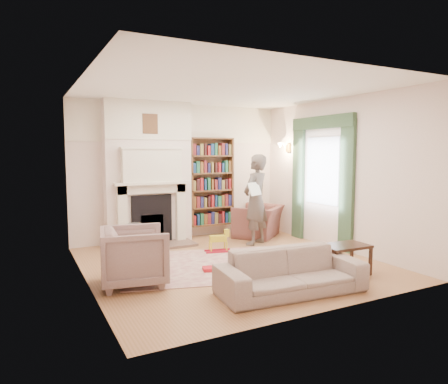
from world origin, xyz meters
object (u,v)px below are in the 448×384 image
bookcase (211,182)px  man_reading (256,200)px  armchair_reading (259,221)px  rocking_horse (218,241)px  sofa (291,272)px  armchair_left (134,256)px  coffee_table (344,260)px  paraffin_heater (135,239)px

bookcase → man_reading: 1.26m
armchair_reading → rocking_horse: (-1.39, -0.85, -0.12)m
armchair_reading → sofa: 3.47m
armchair_left → rocking_horse: size_ratio=1.85×
armchair_reading → coffee_table: size_ratio=1.46×
sofa → rocking_horse: bearing=93.0°
bookcase → rocking_horse: (-0.53, -1.40, -0.97)m
armchair_reading → bookcase: bearing=-72.0°
armchair_reading → rocking_horse: bearing=-8.0°
man_reading → paraffin_heater: size_ratio=3.22×
man_reading → armchair_left: bearing=-2.4°
paraffin_heater → man_reading: bearing=-8.7°
paraffin_heater → armchair_reading: bearing=5.1°
armchair_reading → sofa: size_ratio=0.54×
armchair_reading → armchair_left: bearing=-8.7°
paraffin_heater → rocking_horse: (1.36, -0.60, -0.07)m
coffee_table → rocking_horse: bearing=120.7°
paraffin_heater → rocking_horse: bearing=-23.8°
rocking_horse → paraffin_heater: bearing=169.1°
bookcase → coffee_table: 3.60m
armchair_reading → man_reading: 0.93m
armchair_left → armchair_reading: bearing=-49.6°
sofa → rocking_horse: size_ratio=4.02×
sofa → rocking_horse: (0.09, 2.29, -0.07)m
bookcase → paraffin_heater: 2.24m
bookcase → paraffin_heater: size_ratio=3.36×
bookcase → paraffin_heater: bearing=-157.0°
armchair_reading → sofa: (-1.48, -3.14, -0.05)m
sofa → man_reading: size_ratio=1.08×
armchair_reading → rocking_horse: armchair_reading is taller
bookcase → rocking_horse: bearing=-110.7°
bookcase → armchair_left: bearing=-133.6°
bookcase → armchair_reading: (0.86, -0.56, -0.84)m
man_reading → paraffin_heater: 2.41m
bookcase → rocking_horse: 1.78m
sofa → coffee_table: sofa is taller
armchair_reading → man_reading: man_reading is taller
armchair_reading → paraffin_heater: (-2.76, -0.25, -0.06)m
armchair_left → paraffin_heater: bearing=-5.0°
armchair_left → sofa: bearing=-116.4°
bookcase → man_reading: bearing=-70.3°
armchair_left → paraffin_heater: armchair_left is taller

